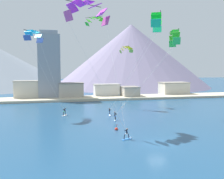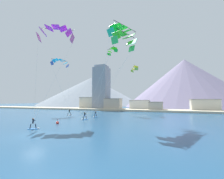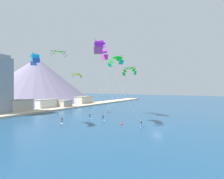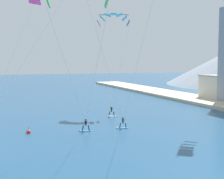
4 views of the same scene
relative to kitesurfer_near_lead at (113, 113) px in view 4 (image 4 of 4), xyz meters
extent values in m
cube|color=white|center=(-0.14, -0.15, -0.52)|extent=(1.12, 1.46, 0.07)
cylinder|color=black|center=(-0.34, -0.49, -0.11)|extent=(0.24, 0.28, 0.76)
cylinder|color=black|center=(0.07, 0.19, -0.11)|extent=(0.24, 0.28, 0.76)
cube|color=#33B266|center=(-0.14, -0.15, 0.30)|extent=(0.40, 0.37, 0.12)
cylinder|color=black|center=(-0.05, -0.21, 0.65)|extent=(0.50, 0.42, 0.65)
cylinder|color=black|center=(-0.19, -0.26, 0.83)|extent=(0.51, 0.36, 0.42)
cylinder|color=black|center=(-0.07, -0.05, 0.83)|extent=(0.51, 0.36, 0.42)
cylinder|color=black|center=(-0.29, -0.06, 0.80)|extent=(0.30, 0.46, 0.03)
sphere|color=brown|center=(0.10, -0.29, 1.04)|extent=(0.23, 0.23, 0.23)
cone|color=white|center=(0.31, 0.59, -0.46)|extent=(0.46, 0.44, 0.36)
cube|color=#337FDB|center=(9.41, -7.25, -0.52)|extent=(0.86, 1.51, 0.07)
cylinder|color=black|center=(9.53, -6.88, -0.12)|extent=(0.19, 0.28, 0.75)
cylinder|color=black|center=(9.29, -7.63, -0.12)|extent=(0.19, 0.28, 0.75)
cube|color=blue|center=(9.41, -7.25, 0.29)|extent=(0.37, 0.32, 0.12)
cylinder|color=black|center=(9.35, -7.23, 0.63)|extent=(0.41, 0.32, 0.63)
cylinder|color=black|center=(9.48, -7.15, 0.81)|extent=(0.54, 0.24, 0.41)
cylinder|color=black|center=(9.41, -7.38, 0.81)|extent=(0.54, 0.24, 0.41)
cylinder|color=black|center=(9.62, -7.32, 0.78)|extent=(0.19, 0.50, 0.03)
sphere|color=#9E7051|center=(9.25, -7.20, 1.04)|extent=(0.23, 0.23, 0.23)
cone|color=white|center=(9.14, -8.08, -0.46)|extent=(0.43, 0.40, 0.36)
cube|color=#337FDB|center=(9.40, -1.95, -0.52)|extent=(0.67, 1.49, 0.07)
cylinder|color=black|center=(9.47, -1.56, -0.15)|extent=(0.15, 0.25, 0.69)
cylinder|color=black|center=(9.34, -2.34, -0.15)|extent=(0.15, 0.25, 0.69)
cube|color=blue|center=(9.40, -1.95, 0.23)|extent=(0.32, 0.27, 0.12)
cylinder|color=black|center=(9.36, -1.94, 0.55)|extent=(0.33, 0.25, 0.58)
cylinder|color=black|center=(9.47, -1.85, 0.71)|extent=(0.50, 0.16, 0.38)
cylinder|color=black|center=(9.44, -2.07, 0.71)|extent=(0.50, 0.16, 0.38)
cylinder|color=black|center=(9.63, -1.99, 0.69)|extent=(0.12, 0.52, 0.03)
sphere|color=brown|center=(9.29, -1.93, 0.93)|extent=(0.21, 0.21, 0.21)
cone|color=white|center=(9.26, -2.81, -0.46)|extent=(0.41, 0.36, 0.36)
cube|color=#3A54A5|center=(-7.27, -0.09, 15.75)|extent=(1.69, 1.15, 1.12)
cube|color=#1AB6E0|center=(-7.03, 0.54, 16.64)|extent=(1.81, 1.45, 0.91)
cube|color=#1AB6E0|center=(-6.67, 1.43, 17.23)|extent=(1.88, 1.63, 0.58)
cube|color=#1AB6E0|center=(-6.24, 2.45, 17.43)|extent=(1.89, 1.68, 0.17)
cube|color=#1AB6E0|center=(-5.81, 3.46, 17.23)|extent=(1.87, 1.66, 0.58)
cube|color=#1AB6E0|center=(-5.42, 4.33, 16.64)|extent=(1.79, 1.51, 0.91)
cube|color=#3A54A5|center=(-5.13, 4.94, 15.75)|extent=(1.66, 1.23, 1.12)
cylinder|color=black|center=(-6.89, 2.72, 17.41)|extent=(2.12, 5.24, 0.10)
cylinder|color=silver|center=(-3.80, -0.18, 8.01)|extent=(7.08, 0.24, 14.44)
cylinder|color=silver|center=(-2.65, 2.53, 8.01)|extent=(4.79, 5.23, 14.44)
cylinder|color=silver|center=(4.14, -16.28, 8.95)|extent=(7.71, 7.18, 16.44)
cylinder|color=silver|center=(7.64, -14.62, 8.95)|extent=(0.71, 10.49, 16.44)
cube|color=#2DC757|center=(20.68, -8.15, 14.32)|extent=(1.38, 0.95, 1.28)
cube|color=#2DC757|center=(18.88, -13.43, 14.32)|extent=(1.42, 0.82, 1.28)
cylinder|color=silver|center=(15.18, -7.68, 7.25)|extent=(11.17, 0.76, 12.95)
cylinder|color=silver|center=(14.24, -10.43, 7.25)|extent=(9.30, 6.27, 12.95)
cylinder|color=silver|center=(14.75, -2.14, 8.97)|extent=(10.26, 0.32, 16.59)
cylinder|color=silver|center=(13.07, -5.81, 8.97)|extent=(6.91, 7.68, 16.59)
sphere|color=red|center=(7.90, -14.50, -0.40)|extent=(0.56, 0.56, 0.56)
cylinder|color=black|center=(7.90, -14.50, 0.10)|extent=(0.04, 0.04, 0.44)
cube|color=red|center=(7.99, -14.50, 0.28)|extent=(0.18, 0.01, 0.12)
cube|color=beige|center=(-10.30, 29.74, 2.34)|extent=(9.10, 4.30, 5.79)
cube|color=gray|center=(-10.30, 29.74, 5.38)|extent=(9.47, 4.47, 0.30)
camera|label=1|loc=(-1.46, -53.76, 9.71)|focal=40.00mm
camera|label=2|loc=(27.47, -37.38, 3.75)|focal=24.00mm
camera|label=3|loc=(-26.87, -34.43, 8.98)|focal=24.00mm
camera|label=4|loc=(48.74, -17.93, 8.60)|focal=50.00mm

